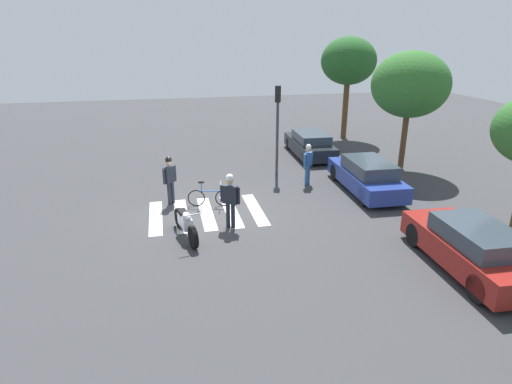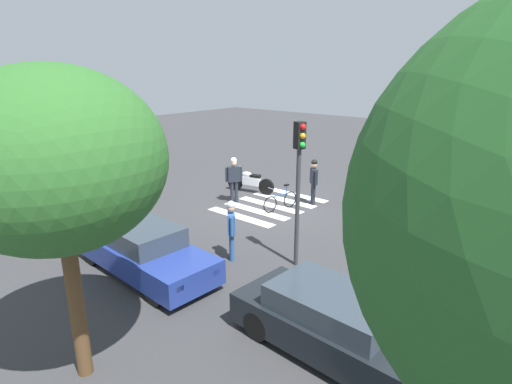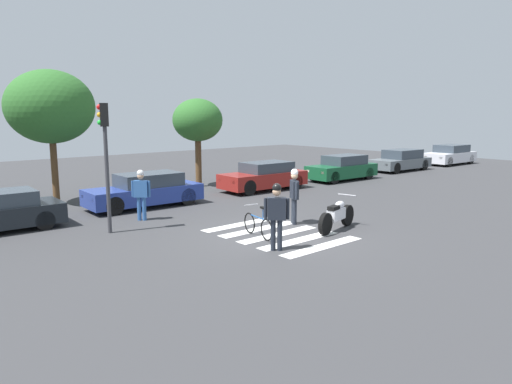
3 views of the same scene
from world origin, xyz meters
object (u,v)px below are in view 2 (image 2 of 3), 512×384
Objects in this scene: pedestrian_bystander at (231,226)px; car_maroon_wagon at (41,201)px; officer_on_foot at (234,176)px; traffic_light_pole at (299,171)px; leaning_bicycle at (280,201)px; police_motorcycle at (251,182)px; car_black_suv at (339,325)px; car_blue_hatchback at (143,250)px; officer_by_motorcycle at (314,178)px.

car_maroon_wagon is at bearing 14.98° from pedestrian_bystander.
officer_on_foot is 0.47× the size of traffic_light_pole.
leaning_bicycle is 0.41× the size of traffic_light_pole.
car_black_suv reaches higher than police_motorcycle.
car_maroon_wagon reaches higher than car_black_suv.
car_black_suv is 1.11× the size of traffic_light_pole.
traffic_light_pole is (2.79, -2.56, 2.09)m from car_black_suv.
police_motorcycle is at bearing -39.93° from car_black_suv.
traffic_light_pole is (-1.61, -0.92, 1.68)m from pedestrian_bystander.
car_black_suv is at bearing 140.07° from police_motorcycle.
car_blue_hatchback is (-2.32, 6.00, -0.45)m from officer_on_foot.
leaning_bicycle is 0.88× the size of officer_on_foot.
police_motorcycle is 0.48× the size of car_blue_hatchback.
pedestrian_bystander is 0.44× the size of traffic_light_pole.
officer_on_foot reaches higher than officer_by_motorcycle.
police_motorcycle is 1.68m from officer_on_foot.
traffic_light_pole is (-3.18, 3.44, 2.34)m from leaning_bicycle.
traffic_light_pole is at bearing 150.20° from officer_on_foot.
car_black_suv is (-8.00, 5.54, -0.49)m from officer_on_foot.
police_motorcycle is at bearing -116.05° from car_maroon_wagon.
car_maroon_wagon is at bearing 63.95° from police_motorcycle.
traffic_light_pole reaches higher than car_black_suv.
officer_by_motorcycle is at bearing -112.23° from leaning_bicycle.
leaning_bicycle is at bearing 156.90° from police_motorcycle.
traffic_light_pole is (-5.21, 2.98, 1.60)m from officer_on_foot.
officer_by_motorcycle is (-0.58, -1.41, 0.72)m from leaning_bicycle.
car_blue_hatchback is (-2.73, 7.50, 0.18)m from police_motorcycle.
police_motorcycle is 8.31m from car_maroon_wagon.
officer_by_motorcycle is 0.40× the size of car_blue_hatchback.
officer_on_foot reaches higher than car_blue_hatchback.
car_black_suv is at bearing -175.41° from car_blue_hatchback.
car_blue_hatchback is at bearing 46.15° from traffic_light_pole.
traffic_light_pole reaches higher than police_motorcycle.
traffic_light_pole reaches higher than officer_by_motorcycle.
car_black_suv reaches higher than leaning_bicycle.
car_black_suv is (-5.96, 6.00, 0.25)m from leaning_bicycle.
police_motorcycle is 6.76m from pedestrian_bystander.
officer_by_motorcycle is at bearing -80.32° from pedestrian_bystander.
leaning_bicycle is (-2.45, 1.05, -0.11)m from police_motorcycle.
police_motorcycle is at bearing -23.10° from leaning_bicycle.
police_motorcycle is 1.20× the size of officer_by_motorcycle.
leaning_bicycle is at bearing -47.30° from traffic_light_pole.
leaning_bicycle is 1.68m from officer_by_motorcycle.
officer_on_foot reaches higher than police_motorcycle.
pedestrian_bystander is at bearing 29.77° from traffic_light_pole.
car_maroon_wagon is (3.65, 7.46, 0.19)m from police_motorcycle.
traffic_light_pole reaches higher than car_blue_hatchback.
officer_on_foot reaches higher than pedestrian_bystander.
police_motorcycle is 3.11m from officer_by_motorcycle.
officer_by_motorcycle is at bearing -53.97° from car_black_suv.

